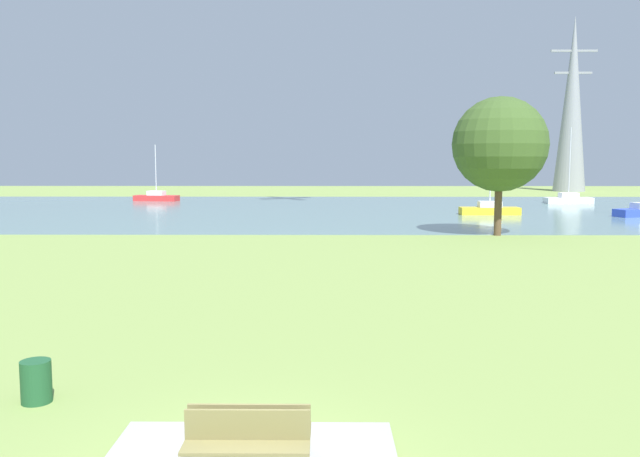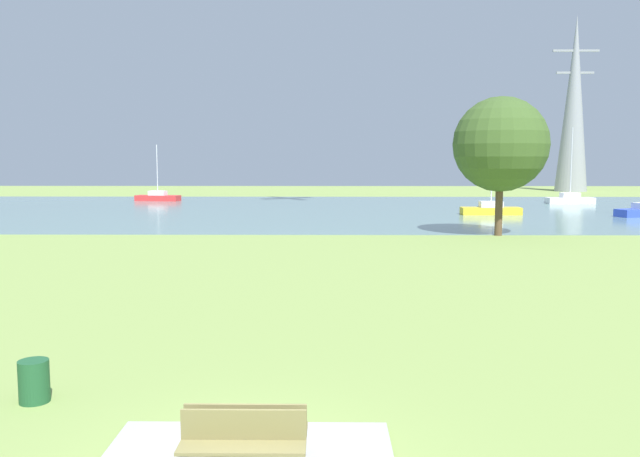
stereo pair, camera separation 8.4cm
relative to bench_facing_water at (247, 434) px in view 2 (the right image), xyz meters
name	(u,v)px [view 2 (the right image)]	position (x,y,z in m)	size (l,w,h in m)	color
ground_plane	(303,254)	(0.00, 21.73, -0.47)	(160.00, 160.00, 0.00)	#7F994C
bench_facing_water	(247,434)	(0.00, 0.00, 0.00)	(1.80, 0.48, 0.89)	gray
bench_facing_inland	(242,450)	(0.00, -0.54, 0.00)	(1.80, 0.48, 0.89)	gray
litter_bin	(34,381)	(-4.31, 2.47, -0.07)	(0.56, 0.56, 0.80)	#1E512D
water_surface	(314,209)	(0.00, 49.73, -0.46)	(140.00, 40.00, 0.02)	slate
sailboat_yellow	(491,209)	(14.55, 44.19, -0.01)	(4.81, 1.52, 6.98)	yellow
sailboat_white	(570,199)	(26.07, 58.05, 0.00)	(4.89, 1.81, 7.73)	white
sailboat_red	(158,197)	(-17.27, 61.64, -0.02)	(4.99, 2.34, 6.07)	red
tree_west_near	(501,145)	(11.40, 29.64, 4.93)	(5.60, 5.60, 8.21)	brown
electricity_pylon	(574,104)	(35.63, 83.90, 11.72)	(6.40, 4.40, 24.36)	gray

